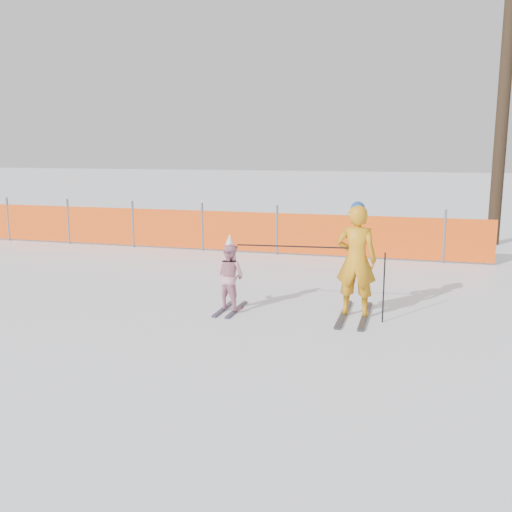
# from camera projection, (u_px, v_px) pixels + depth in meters

# --- Properties ---
(ground) EXTENTS (120.00, 120.00, 0.00)m
(ground) POSITION_uv_depth(u_px,v_px,m) (247.00, 328.00, 8.49)
(ground) COLOR white
(ground) RESTS_ON ground
(adult) EXTENTS (0.66, 1.55, 1.83)m
(adult) POSITION_uv_depth(u_px,v_px,m) (356.00, 260.00, 8.91)
(adult) COLOR black
(adult) RESTS_ON ground
(child) EXTENTS (0.64, 1.01, 1.27)m
(child) POSITION_uv_depth(u_px,v_px,m) (230.00, 276.00, 9.33)
(child) COLOR black
(child) RESTS_ON ground
(ski_poles) EXTENTS (2.36, 0.21, 1.11)m
(ski_poles) POSITION_uv_depth(u_px,v_px,m) (326.00, 262.00, 8.91)
(ski_poles) COLOR black
(ski_poles) RESTS_ON ground
(safety_fence) EXTENTS (17.16, 0.06, 1.25)m
(safety_fence) POSITION_uv_depth(u_px,v_px,m) (151.00, 227.00, 15.24)
(safety_fence) COLOR #595960
(safety_fence) RESTS_ON ground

